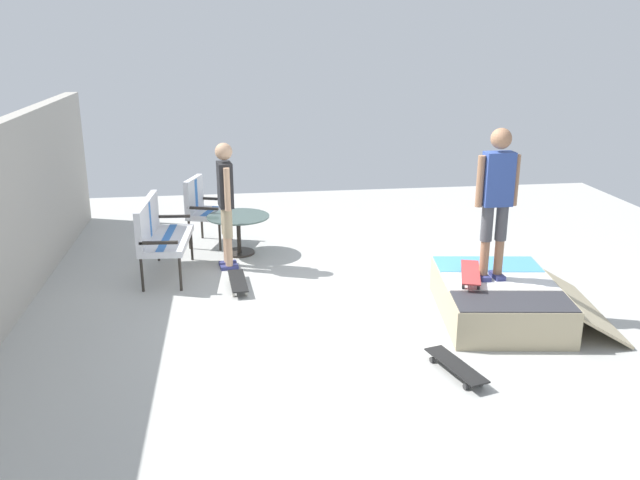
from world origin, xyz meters
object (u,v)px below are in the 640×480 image
at_px(patio_bench, 158,231).
at_px(skateboard_on_ramp, 471,273).
at_px(patio_table, 239,227).
at_px(skateboard_by_bench, 238,281).
at_px(skate_ramp, 500,299).
at_px(patio_chair_near_house, 202,205).
at_px(person_watching, 226,196).
at_px(person_skater, 497,193).
at_px(skateboard_spare, 456,366).

height_order(patio_bench, skateboard_on_ramp, patio_bench).
height_order(patio_table, skateboard_by_bench, patio_table).
bearing_deg(skateboard_by_bench, skate_ramp, -113.92).
relative_size(patio_chair_near_house, person_watching, 0.59).
xyz_separation_m(patio_chair_near_house, skateboard_on_ramp, (-3.13, -3.07, -0.10)).
distance_m(patio_bench, patio_chair_near_house, 1.40).
bearing_deg(patio_chair_near_house, skateboard_on_ramp, -135.52).
bearing_deg(patio_bench, patio_chair_near_house, -22.24).
bearing_deg(person_skater, patio_bench, 64.93).
distance_m(patio_bench, skateboard_spare, 4.37).
distance_m(patio_table, skateboard_spare, 4.35).
bearing_deg(person_watching, skateboard_spare, -147.36).
distance_m(patio_bench, person_watching, 1.00).
bearing_deg(skateboard_on_ramp, person_skater, -83.40).
distance_m(person_skater, skateboard_by_bench, 3.35).
height_order(patio_chair_near_house, person_skater, person_skater).
distance_m(skateboard_spare, skateboard_on_ramp, 1.48).
bearing_deg(skateboard_spare, person_skater, -32.13).
distance_m(skate_ramp, person_watching, 3.78).
xyz_separation_m(patio_table, skateboard_spare, (-3.87, -1.96, -0.32)).
height_order(patio_chair_near_house, patio_table, patio_chair_near_house).
relative_size(skate_ramp, person_skater, 1.21).
bearing_deg(skate_ramp, skateboard_by_bench, 66.08).
relative_size(skateboard_by_bench, skateboard_on_ramp, 0.99).
bearing_deg(person_watching, patio_chair_near_house, 18.25).
relative_size(person_skater, skateboard_by_bench, 2.09).
bearing_deg(person_watching, person_skater, -124.01).
distance_m(skate_ramp, patio_bench, 4.40).
xyz_separation_m(patio_table, skateboard_by_bench, (-1.36, 0.05, -0.32)).
relative_size(skate_ramp, patio_bench, 1.59).
bearing_deg(skate_ramp, skateboard_spare, 142.48).
bearing_deg(skateboard_spare, skate_ramp, -37.52).
height_order(skate_ramp, skateboard_on_ramp, skateboard_on_ramp).
bearing_deg(skateboard_on_ramp, skate_ramp, -103.50).
xyz_separation_m(person_watching, skateboard_on_ramp, (-2.02, -2.70, -0.49)).
bearing_deg(person_watching, skateboard_by_bench, -171.81).
bearing_deg(person_skater, person_watching, 55.99).
distance_m(patio_chair_near_house, skateboard_on_ramp, 4.38).
bearing_deg(skateboard_spare, person_watching, 32.64).
distance_m(patio_bench, skateboard_by_bench, 1.29).
distance_m(patio_bench, skateboard_on_ramp, 4.04).
bearing_deg(patio_bench, skate_ramp, -115.82).
bearing_deg(skateboard_spare, patio_bench, 44.05).
relative_size(patio_bench, person_skater, 0.76).
distance_m(skate_ramp, skateboard_on_ramp, 0.46).
height_order(skateboard_by_bench, skateboard_on_ramp, skateboard_on_ramp).
height_order(patio_bench, person_skater, person_skater).
bearing_deg(person_watching, patio_table, -15.86).
relative_size(patio_table, skateboard_on_ramp, 1.10).
relative_size(patio_chair_near_house, skateboard_on_ramp, 1.24).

